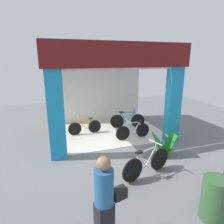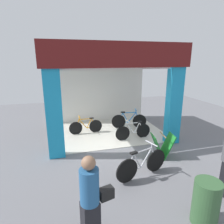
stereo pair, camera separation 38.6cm
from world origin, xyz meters
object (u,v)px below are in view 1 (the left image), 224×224
bicycle_inside_1 (133,131)px  bicycle_inside_2 (85,127)px  bicycle_parked_0 (147,163)px  pedestrian_1 (105,200)px  bicycle_inside_0 (127,120)px  trash_bin (214,199)px  sandwich_board_sign (164,145)px

bicycle_inside_1 → bicycle_inside_2: size_ratio=1.04×
bicycle_parked_0 → pedestrian_1: bearing=-136.4°
bicycle_inside_0 → bicycle_parked_0: bearing=-105.1°
bicycle_inside_0 → bicycle_inside_2: (-2.06, -0.16, -0.04)m
pedestrian_1 → trash_bin: (2.22, -0.20, -0.41)m
bicycle_inside_1 → pedestrian_1: 4.78m
bicycle_inside_2 → bicycle_inside_1: bearing=-32.8°
sandwich_board_sign → pedestrian_1: size_ratio=0.48×
bicycle_inside_0 → pedestrian_1: 6.06m
bicycle_parked_0 → pedestrian_1: pedestrian_1 is taller
trash_bin → bicycle_inside_0: bearing=85.1°
bicycle_parked_0 → bicycle_inside_1: bearing=73.7°
bicycle_inside_1 → sandwich_board_sign: bearing=-77.7°
bicycle_inside_0 → sandwich_board_sign: bearing=-88.7°
bicycle_parked_0 → sandwich_board_sign: size_ratio=2.03×
sandwich_board_sign → bicycle_inside_2: bearing=127.2°
bicycle_inside_0 → pedestrian_1: size_ratio=0.96×
sandwich_board_sign → trash_bin: (-0.55, -2.64, 0.06)m
bicycle_parked_0 → sandwich_board_sign: bearing=37.5°
bicycle_inside_1 → trash_bin: 4.31m
bicycle_parked_0 → trash_bin: (0.55, -1.80, 0.09)m
bicycle_inside_2 → bicycle_parked_0: 3.79m
bicycle_inside_1 → bicycle_parked_0: (-0.73, -2.51, 0.04)m
bicycle_inside_0 → bicycle_parked_0: 3.94m
bicycle_inside_1 → pedestrian_1: (-2.41, -4.10, 0.54)m
bicycle_inside_1 → trash_bin: size_ratio=1.63×
pedestrian_1 → trash_bin: pedestrian_1 is taller
bicycle_inside_2 → pedestrian_1: (-0.64, -5.23, 0.55)m
pedestrian_1 → bicycle_inside_1: bearing=59.6°
sandwich_board_sign → bicycle_inside_1: bearing=102.3°
bicycle_inside_0 → bicycle_inside_2: 2.07m
bicycle_inside_0 → bicycle_inside_1: bicycle_inside_0 is taller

